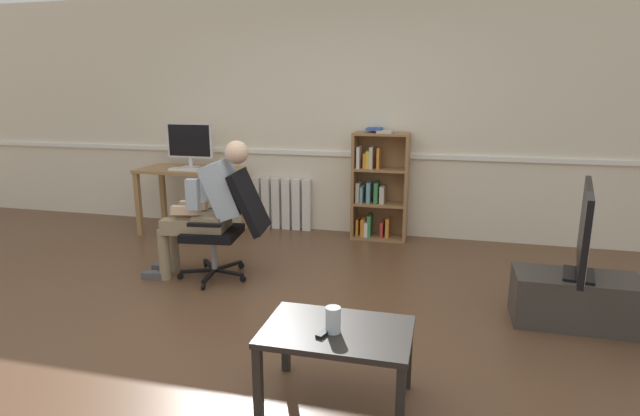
{
  "coord_description": "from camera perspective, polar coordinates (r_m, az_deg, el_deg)",
  "views": [
    {
      "loc": [
        1.13,
        -3.02,
        1.66
      ],
      "look_at": [
        0.15,
        0.85,
        0.7
      ],
      "focal_mm": 28.23,
      "sensor_mm": 36.0,
      "label": 1
    }
  ],
  "objects": [
    {
      "name": "back_wall",
      "position": [
        5.79,
        2.98,
        10.4
      ],
      "size": [
        12.0,
        0.13,
        2.7
      ],
      "color": "beige",
      "rests_on": "ground_plane"
    },
    {
      "name": "tv_screen",
      "position": [
        3.93,
        27.8,
        -2.22
      ],
      "size": [
        0.26,
        0.96,
        0.64
      ],
      "rotation": [
        0.0,
        0.0,
        1.36
      ],
      "color": "black",
      "rests_on": "tv_stand"
    },
    {
      "name": "tv_stand",
      "position": [
        4.08,
        26.97,
        -9.27
      ],
      "size": [
        0.85,
        0.41,
        0.36
      ],
      "color": "#3D3833",
      "rests_on": "ground_plane"
    },
    {
      "name": "person_seated",
      "position": [
        4.49,
        -12.62,
        0.21
      ],
      "size": [
        0.98,
        0.43,
        1.23
      ],
      "rotation": [
        0.0,
        0.0,
        -1.45
      ],
      "color": "#937F60",
      "rests_on": "ground_plane"
    },
    {
      "name": "office_chair",
      "position": [
        4.46,
        -10.25,
        -1.48
      ],
      "size": [
        0.81,
        0.63,
        0.97
      ],
      "rotation": [
        0.0,
        0.0,
        -1.45
      ],
      "color": "black",
      "rests_on": "ground_plane"
    },
    {
      "name": "coffee_table",
      "position": [
        2.74,
        1.93,
        -14.6
      ],
      "size": [
        0.78,
        0.52,
        0.43
      ],
      "color": "black",
      "rests_on": "ground_plane"
    },
    {
      "name": "keyboard",
      "position": [
        5.84,
        -14.86,
        4.24
      ],
      "size": [
        0.4,
        0.12,
        0.02
      ],
      "primitive_type": "cube",
      "color": "white",
      "rests_on": "computer_desk"
    },
    {
      "name": "spare_remote",
      "position": [
        2.66,
        0.69,
        -13.82
      ],
      "size": [
        0.08,
        0.15,
        0.02
      ],
      "primitive_type": "cube",
      "rotation": [
        0.0,
        0.0,
        2.82
      ],
      "color": "black",
      "rests_on": "coffee_table"
    },
    {
      "name": "computer_desk",
      "position": [
        6.0,
        -14.45,
        3.26
      ],
      "size": [
        1.15,
        0.6,
        0.76
      ],
      "color": "#9E7547",
      "rests_on": "ground_plane"
    },
    {
      "name": "drinking_glass",
      "position": [
        2.65,
        1.49,
        -12.55
      ],
      "size": [
        0.08,
        0.08,
        0.14
      ],
      "primitive_type": "cylinder",
      "color": "silver",
      "rests_on": "coffee_table"
    },
    {
      "name": "computer_mouse",
      "position": [
        5.72,
        -12.16,
        4.27
      ],
      "size": [
        0.06,
        0.1,
        0.03
      ],
      "primitive_type": "cube",
      "color": "white",
      "rests_on": "computer_desk"
    },
    {
      "name": "ground_plane",
      "position": [
        3.63,
        -5.76,
        -13.77
      ],
      "size": [
        18.0,
        18.0,
        0.0
      ],
      "primitive_type": "plane",
      "color": "brown"
    },
    {
      "name": "bookshelf",
      "position": [
        5.62,
        6.52,
        2.32
      ],
      "size": [
        0.61,
        0.29,
        1.23
      ],
      "color": "olive",
      "rests_on": "ground_plane"
    },
    {
      "name": "imac_monitor",
      "position": [
        6.02,
        -14.57,
        7.26
      ],
      "size": [
        0.56,
        0.14,
        0.51
      ],
      "color": "silver",
      "rests_on": "computer_desk"
    },
    {
      "name": "radiator",
      "position": [
        6.03,
        -4.42,
        0.49
      ],
      "size": [
        0.73,
        0.08,
        0.61
      ],
      "color": "white",
      "rests_on": "ground_plane"
    }
  ]
}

